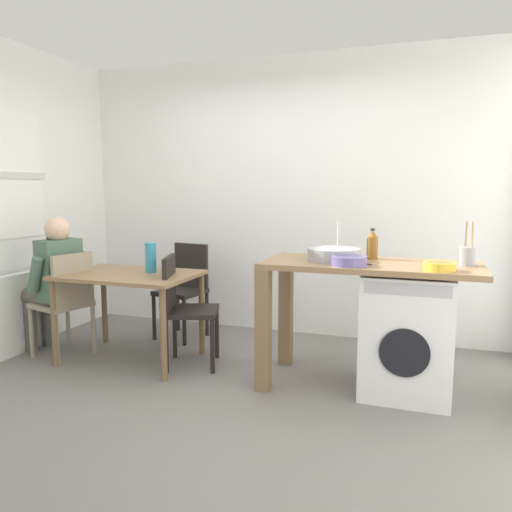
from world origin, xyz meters
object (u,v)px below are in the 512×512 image
(dining_table, at_px, (129,285))
(colander, at_px, (440,266))
(mixing_bowl, at_px, (349,260))
(utensil_crock, at_px, (468,256))
(seated_person, at_px, (54,278))
(washing_machine, at_px, (407,334))
(chair_person_seat, at_px, (66,299))
(chair_opposite, at_px, (183,304))
(vase, at_px, (151,258))
(chair_spare_by_wall, at_px, (185,285))
(bottle_tall_green, at_px, (372,245))

(dining_table, height_order, colander, colander)
(mixing_bowl, bearing_deg, utensil_crock, 18.39)
(seated_person, height_order, washing_machine, seated_person)
(utensil_crock, bearing_deg, seated_person, -176.99)
(chair_person_seat, distance_m, chair_opposite, 1.04)
(utensil_crock, distance_m, vase, 2.44)
(dining_table, distance_m, washing_machine, 2.23)
(washing_machine, relative_size, colander, 4.30)
(washing_machine, height_order, mixing_bowl, mixing_bowl)
(utensil_crock, bearing_deg, chair_opposite, -178.14)
(utensil_crock, height_order, colander, utensil_crock)
(mixing_bowl, xyz_separation_m, colander, (0.57, -0.02, -0.01))
(colander, bearing_deg, chair_opposite, 174.02)
(seated_person, distance_m, utensil_crock, 3.31)
(chair_spare_by_wall, height_order, bottle_tall_green, bottle_tall_green)
(dining_table, bearing_deg, vase, 33.69)
(dining_table, height_order, vase, vase)
(chair_person_seat, bearing_deg, chair_spare_by_wall, -21.62)
(washing_machine, bearing_deg, bottle_tall_green, 145.89)
(chair_opposite, relative_size, bottle_tall_green, 3.99)
(mixing_bowl, height_order, vase, vase)
(seated_person, xyz_separation_m, bottle_tall_green, (2.65, 0.31, 0.35))
(chair_person_seat, height_order, utensil_crock, utensil_crock)
(chair_person_seat, height_order, colander, colander)
(chair_opposite, bearing_deg, seated_person, -103.00)
(bottle_tall_green, relative_size, vase, 0.91)
(chair_spare_by_wall, xyz_separation_m, mixing_bowl, (1.72, -0.93, 0.45))
(seated_person, height_order, mixing_bowl, seated_person)
(bottle_tall_green, xyz_separation_m, vase, (-1.79, -0.13, -0.16))
(dining_table, distance_m, vase, 0.29)
(colander, bearing_deg, dining_table, 175.84)
(colander, bearing_deg, chair_person_seat, 178.92)
(bottle_tall_green, height_order, colander, bottle_tall_green)
(chair_person_seat, relative_size, vase, 3.61)
(chair_spare_by_wall, distance_m, washing_machine, 2.23)
(dining_table, relative_size, utensil_crock, 3.67)
(mixing_bowl, distance_m, vase, 1.71)
(chair_opposite, relative_size, seated_person, 0.75)
(colander, bearing_deg, washing_machine, 130.74)
(dining_table, height_order, chair_person_seat, chair_person_seat)
(seated_person, height_order, bottle_tall_green, seated_person)
(chair_opposite, height_order, washing_machine, chair_opposite)
(chair_person_seat, relative_size, chair_opposite, 1.00)
(washing_machine, bearing_deg, dining_table, -178.89)
(washing_machine, height_order, bottle_tall_green, bottle_tall_green)
(seated_person, bearing_deg, bottle_tall_green, -68.45)
(mixing_bowl, distance_m, utensil_crock, 0.79)
(chair_spare_by_wall, bearing_deg, chair_person_seat, 63.71)
(chair_opposite, relative_size, colander, 4.50)
(mixing_bowl, relative_size, colander, 1.19)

